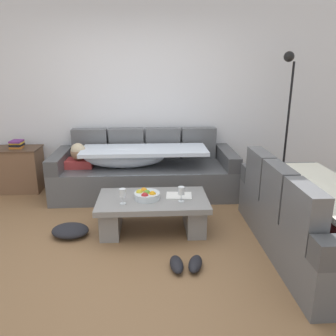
{
  "coord_description": "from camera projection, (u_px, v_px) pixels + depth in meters",
  "views": [
    {
      "loc": [
        0.2,
        -2.9,
        1.76
      ],
      "look_at": [
        0.42,
        1.04,
        0.55
      ],
      "focal_mm": 35.64,
      "sensor_mm": 36.0,
      "label": 1
    }
  ],
  "objects": [
    {
      "name": "pair_of_shoes",
      "position": [
        186.0,
        264.0,
        3.01
      ],
      "size": [
        0.33,
        0.29,
        0.09
      ],
      "color": "black",
      "rests_on": "ground_plane"
    },
    {
      "name": "crumpled_garment",
      "position": [
        70.0,
        231.0,
        3.6
      ],
      "size": [
        0.45,
        0.38,
        0.12
      ],
      "primitive_type": "ellipsoid",
      "rotation": [
        0.0,
        0.0,
        2.98
      ],
      "color": "#232328",
      "rests_on": "ground_plane"
    },
    {
      "name": "wine_glass_near_left",
      "position": [
        122.0,
        193.0,
        3.45
      ],
      "size": [
        0.07,
        0.07,
        0.17
      ],
      "color": "silver",
      "rests_on": "coffee_table"
    },
    {
      "name": "wine_glass_near_right",
      "position": [
        181.0,
        191.0,
        3.51
      ],
      "size": [
        0.07,
        0.07,
        0.17
      ],
      "color": "silver",
      "rests_on": "coffee_table"
    },
    {
      "name": "floor_lamp",
      "position": [
        286.0,
        113.0,
        4.72
      ],
      "size": [
        0.33,
        0.31,
        1.95
      ],
      "color": "black",
      "rests_on": "ground_plane"
    },
    {
      "name": "couch_near_window",
      "position": [
        312.0,
        220.0,
        3.23
      ],
      "size": [
        0.92,
        1.98,
        0.88
      ],
      "rotation": [
        0.0,
        0.0,
        1.57
      ],
      "color": "#58595C",
      "rests_on": "ground_plane"
    },
    {
      "name": "side_cabinet",
      "position": [
        16.0,
        169.0,
        4.85
      ],
      "size": [
        0.72,
        0.44,
        0.64
      ],
      "color": "brown",
      "rests_on": "ground_plane"
    },
    {
      "name": "fruit_bowl",
      "position": [
        147.0,
        195.0,
        3.61
      ],
      "size": [
        0.28,
        0.28,
        0.1
      ],
      "color": "silver",
      "rests_on": "coffee_table"
    },
    {
      "name": "open_magazine",
      "position": [
        179.0,
        196.0,
        3.69
      ],
      "size": [
        0.3,
        0.24,
        0.01
      ],
      "primitive_type": "cube",
      "rotation": [
        0.0,
        0.0,
        -0.09
      ],
      "color": "white",
      "rests_on": "coffee_table"
    },
    {
      "name": "couch_along_wall",
      "position": [
        142.0,
        171.0,
        4.73
      ],
      "size": [
        2.52,
        0.92,
        0.88
      ],
      "color": "#58595C",
      "rests_on": "ground_plane"
    },
    {
      "name": "back_wall",
      "position": [
        135.0,
        95.0,
        4.93
      ],
      "size": [
        9.0,
        0.1,
        2.7
      ],
      "primitive_type": "cube",
      "color": "silver",
      "rests_on": "ground_plane"
    },
    {
      "name": "book_stack_on_cabinet",
      "position": [
        17.0,
        144.0,
        4.74
      ],
      "size": [
        0.18,
        0.21,
        0.11
      ],
      "color": "#B76623",
      "rests_on": "side_cabinet"
    },
    {
      "name": "coffee_table",
      "position": [
        153.0,
        210.0,
        3.68
      ],
      "size": [
        1.2,
        0.68,
        0.38
      ],
      "color": "gray",
      "rests_on": "ground_plane"
    },
    {
      "name": "ground_plane",
      "position": [
        131.0,
        253.0,
        3.27
      ],
      "size": [
        14.0,
        14.0,
        0.0
      ],
      "primitive_type": "plane",
      "color": "olive"
    }
  ]
}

